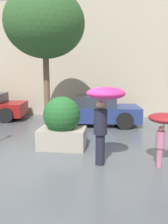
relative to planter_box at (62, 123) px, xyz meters
The scene contains 7 objects.
ground_plane 1.34m from the planter_box, 98.77° to the right, with size 40.00×40.00×0.00m, color #51565B.
building_facade 5.86m from the planter_box, 91.75° to the left, with size 18.00×0.30×6.00m.
planter_box is the anchor object (origin of this frame).
person_adult 1.90m from the planter_box, 41.60° to the right, with size 0.93×0.93×1.97m.
person_child 2.94m from the planter_box, 20.87° to the right, with size 0.75×0.75×1.34m.
parked_car_near 3.43m from the planter_box, 76.64° to the left, with size 3.99×2.18×1.31m.
street_tree 3.89m from the planter_box, 118.48° to the left, with size 2.94×2.94×5.32m.
Camera 1 is at (1.64, -5.28, 2.28)m, focal length 35.00 mm.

